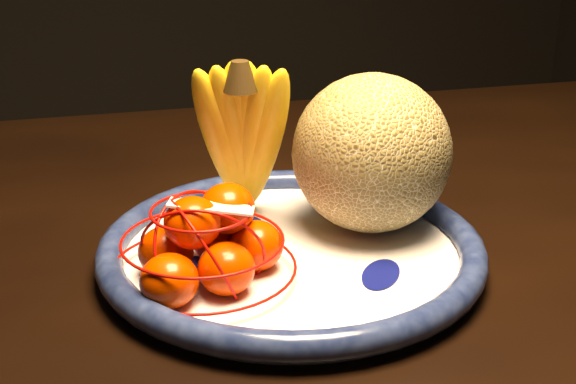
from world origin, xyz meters
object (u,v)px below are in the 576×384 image
object	(u,v)px
cantaloupe	(372,153)
mandarin_bag	(207,246)
banana_bunch	(243,133)
fruit_bowl	(291,251)
dining_table	(258,281)

from	to	relation	value
cantaloupe	mandarin_bag	xyz separation A→B (m)	(-0.18, -0.06, -0.05)
cantaloupe	mandarin_bag	distance (m)	0.19
cantaloupe	banana_bunch	distance (m)	0.13
fruit_bowl	mandarin_bag	bearing A→B (deg)	-162.66
fruit_bowl	mandarin_bag	distance (m)	0.09
cantaloupe	banana_bunch	size ratio (longest dim) A/B	0.83
banana_bunch	fruit_bowl	bearing A→B (deg)	-57.14
fruit_bowl	banana_bunch	world-z (taller)	banana_bunch
cantaloupe	mandarin_bag	size ratio (longest dim) A/B	0.76
dining_table	cantaloupe	distance (m)	0.21
cantaloupe	banana_bunch	xyz separation A→B (m)	(-0.11, 0.05, 0.02)
banana_bunch	mandarin_bag	xyz separation A→B (m)	(-0.06, -0.11, -0.06)
cantaloupe	dining_table	bearing A→B (deg)	137.54
banana_bunch	mandarin_bag	world-z (taller)	banana_bunch
dining_table	banana_bunch	distance (m)	0.19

